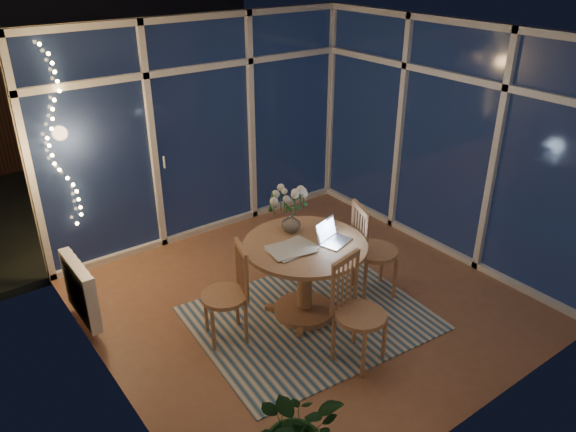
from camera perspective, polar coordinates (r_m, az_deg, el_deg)
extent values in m
plane|color=brown|center=(5.81, 1.71, -8.45)|extent=(4.00, 4.00, 0.00)
plane|color=white|center=(4.83, 2.14, 17.81)|extent=(4.00, 4.00, 0.00)
cube|color=beige|center=(6.77, -8.76, 8.70)|extent=(4.00, 0.04, 2.60)
cube|color=beige|center=(3.99, 20.06, -5.78)|extent=(4.00, 0.04, 2.60)
cube|color=beige|center=(4.35, -19.28, -2.85)|extent=(0.04, 4.00, 2.60)
cube|color=beige|center=(6.54, 15.92, 7.37)|extent=(0.04, 4.00, 2.60)
cube|color=white|center=(6.73, -8.59, 8.62)|extent=(4.00, 0.10, 2.60)
cube|color=white|center=(6.51, 15.70, 7.31)|extent=(0.10, 4.00, 2.60)
cube|color=white|center=(5.57, -20.36, -7.08)|extent=(0.10, 0.70, 0.58)
cube|color=black|center=(9.99, -13.99, 5.78)|extent=(12.00, 6.00, 0.10)
cube|color=#352113|center=(10.00, -18.42, 11.03)|extent=(11.00, 0.08, 1.80)
cube|color=#303239|center=(12.71, -22.79, 19.42)|extent=(7.00, 3.00, 2.20)
sphere|color=black|center=(7.99, -18.24, 3.95)|extent=(0.90, 0.90, 0.90)
cube|color=beige|center=(5.55, 2.30, -10.30)|extent=(2.29, 1.89, 0.01)
cylinder|color=olive|center=(5.39, 1.70, -6.48)|extent=(1.25, 1.25, 0.79)
cube|color=olive|center=(5.07, -6.49, -7.88)|extent=(0.55, 0.55, 0.95)
cube|color=olive|center=(5.71, 8.86, -3.35)|extent=(0.62, 0.62, 1.03)
cube|color=olive|center=(4.82, 7.39, -9.75)|extent=(0.54, 0.54, 0.99)
imported|color=silver|center=(5.35, 0.31, -0.57)|extent=(0.22, 0.22, 0.21)
imported|color=white|center=(5.42, 4.08, -1.30)|extent=(0.16, 0.16, 0.04)
cube|color=silver|center=(5.11, 0.18, -3.19)|extent=(0.42, 0.32, 0.02)
cube|color=black|center=(5.18, 3.76, -2.86)|extent=(0.12, 0.08, 0.01)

